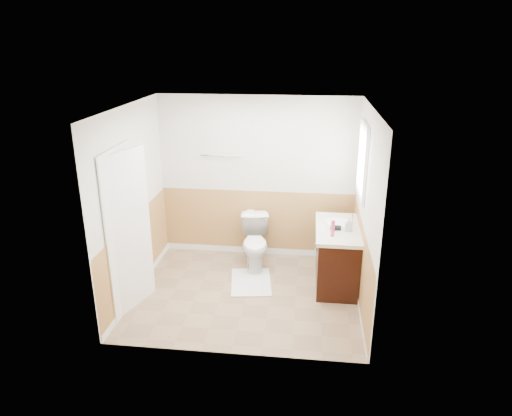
# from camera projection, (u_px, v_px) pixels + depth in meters

# --- Properties ---
(floor) EXTENTS (3.00, 3.00, 0.00)m
(floor) POSITION_uv_depth(u_px,v_px,m) (247.00, 293.00, 6.38)
(floor) COLOR #8C7051
(floor) RESTS_ON ground
(ceiling) EXTENTS (3.00, 3.00, 0.00)m
(ceiling) POSITION_uv_depth(u_px,v_px,m) (245.00, 107.00, 5.52)
(ceiling) COLOR white
(ceiling) RESTS_ON floor
(wall_back) EXTENTS (3.00, 0.00, 3.00)m
(wall_back) POSITION_uv_depth(u_px,v_px,m) (258.00, 178.00, 7.16)
(wall_back) COLOR silver
(wall_back) RESTS_ON floor
(wall_front) EXTENTS (3.00, 0.00, 3.00)m
(wall_front) POSITION_uv_depth(u_px,v_px,m) (228.00, 251.00, 4.74)
(wall_front) COLOR silver
(wall_front) RESTS_ON floor
(wall_left) EXTENTS (0.00, 3.00, 3.00)m
(wall_left) POSITION_uv_depth(u_px,v_px,m) (132.00, 202.00, 6.12)
(wall_left) COLOR silver
(wall_left) RESTS_ON floor
(wall_right) EXTENTS (0.00, 3.00, 3.00)m
(wall_right) POSITION_uv_depth(u_px,v_px,m) (366.00, 212.00, 5.79)
(wall_right) COLOR silver
(wall_right) RESTS_ON floor
(wainscot_back) EXTENTS (3.00, 0.00, 3.00)m
(wainscot_back) POSITION_uv_depth(u_px,v_px,m) (257.00, 224.00, 7.41)
(wainscot_back) COLOR tan
(wainscot_back) RESTS_ON floor
(wainscot_front) EXTENTS (3.00, 0.00, 3.00)m
(wainscot_front) POSITION_uv_depth(u_px,v_px,m) (230.00, 314.00, 5.01)
(wainscot_front) COLOR tan
(wainscot_front) RESTS_ON floor
(wainscot_left) EXTENTS (0.00, 2.60, 2.60)m
(wainscot_left) POSITION_uv_depth(u_px,v_px,m) (138.00, 254.00, 6.37)
(wainscot_left) COLOR tan
(wainscot_left) RESTS_ON floor
(wainscot_right) EXTENTS (0.00, 2.60, 2.60)m
(wainscot_right) POSITION_uv_depth(u_px,v_px,m) (361.00, 266.00, 6.04)
(wainscot_right) COLOR tan
(wainscot_right) RESTS_ON floor
(toilet) EXTENTS (0.53, 0.80, 0.76)m
(toilet) POSITION_uv_depth(u_px,v_px,m) (255.00, 243.00, 7.01)
(toilet) COLOR white
(toilet) RESTS_ON floor
(bath_mat) EXTENTS (0.66, 0.87, 0.02)m
(bath_mat) POSITION_uv_depth(u_px,v_px,m) (251.00, 282.00, 6.65)
(bath_mat) COLOR white
(bath_mat) RESTS_ON floor
(vanity_cabinet) EXTENTS (0.55, 1.10, 0.80)m
(vanity_cabinet) POSITION_uv_depth(u_px,v_px,m) (337.00, 258.00, 6.51)
(vanity_cabinet) COLOR black
(vanity_cabinet) RESTS_ON floor
(vanity_knob_left) EXTENTS (0.03, 0.03, 0.03)m
(vanity_knob_left) POSITION_uv_depth(u_px,v_px,m) (316.00, 250.00, 6.40)
(vanity_knob_left) COLOR silver
(vanity_knob_left) RESTS_ON vanity_cabinet
(vanity_knob_right) EXTENTS (0.03, 0.03, 0.03)m
(vanity_knob_right) POSITION_uv_depth(u_px,v_px,m) (316.00, 244.00, 6.58)
(vanity_knob_right) COLOR silver
(vanity_knob_right) RESTS_ON vanity_cabinet
(countertop) EXTENTS (0.60, 1.15, 0.05)m
(countertop) POSITION_uv_depth(u_px,v_px,m) (338.00, 229.00, 6.36)
(countertop) COLOR beige
(countertop) RESTS_ON vanity_cabinet
(sink_basin) EXTENTS (0.36, 0.36, 0.02)m
(sink_basin) POSITION_uv_depth(u_px,v_px,m) (339.00, 223.00, 6.49)
(sink_basin) COLOR white
(sink_basin) RESTS_ON countertop
(faucet) EXTENTS (0.02, 0.02, 0.14)m
(faucet) POSITION_uv_depth(u_px,v_px,m) (352.00, 219.00, 6.45)
(faucet) COLOR silver
(faucet) RESTS_ON countertop
(lotion_bottle) EXTENTS (0.05, 0.05, 0.22)m
(lotion_bottle) POSITION_uv_depth(u_px,v_px,m) (333.00, 228.00, 6.04)
(lotion_bottle) COLOR #E13A63
(lotion_bottle) RESTS_ON countertop
(soap_dispenser) EXTENTS (0.10, 0.10, 0.18)m
(soap_dispenser) POSITION_uv_depth(u_px,v_px,m) (349.00, 225.00, 6.22)
(soap_dispenser) COLOR #9298A5
(soap_dispenser) RESTS_ON countertop
(hair_dryer_body) EXTENTS (0.14, 0.07, 0.07)m
(hair_dryer_body) POSITION_uv_depth(u_px,v_px,m) (336.00, 228.00, 6.26)
(hair_dryer_body) COLOR black
(hair_dryer_body) RESTS_ON countertop
(hair_dryer_handle) EXTENTS (0.03, 0.03, 0.07)m
(hair_dryer_handle) POSITION_uv_depth(u_px,v_px,m) (333.00, 230.00, 6.27)
(hair_dryer_handle) COLOR black
(hair_dryer_handle) RESTS_ON countertop
(mirror_panel) EXTENTS (0.02, 0.35, 0.90)m
(mirror_panel) POSITION_uv_depth(u_px,v_px,m) (358.00, 165.00, 6.71)
(mirror_panel) COLOR silver
(mirror_panel) RESTS_ON wall_right
(window_frame) EXTENTS (0.04, 0.80, 1.00)m
(window_frame) POSITION_uv_depth(u_px,v_px,m) (362.00, 161.00, 6.17)
(window_frame) COLOR white
(window_frame) RESTS_ON wall_right
(window_glass) EXTENTS (0.01, 0.70, 0.90)m
(window_glass) POSITION_uv_depth(u_px,v_px,m) (364.00, 161.00, 6.16)
(window_glass) COLOR white
(window_glass) RESTS_ON wall_right
(door) EXTENTS (0.29, 0.78, 2.04)m
(door) POSITION_uv_depth(u_px,v_px,m) (128.00, 232.00, 5.76)
(door) COLOR white
(door) RESTS_ON wall_left
(door_frame) EXTENTS (0.02, 0.92, 2.10)m
(door_frame) POSITION_uv_depth(u_px,v_px,m) (122.00, 231.00, 5.77)
(door_frame) COLOR white
(door_frame) RESTS_ON wall_left
(door_knob) EXTENTS (0.06, 0.06, 0.06)m
(door_knob) POSITION_uv_depth(u_px,v_px,m) (143.00, 228.00, 6.09)
(door_knob) COLOR silver
(door_knob) RESTS_ON door
(towel_bar) EXTENTS (0.62, 0.02, 0.02)m
(towel_bar) POSITION_uv_depth(u_px,v_px,m) (221.00, 156.00, 7.06)
(towel_bar) COLOR silver
(towel_bar) RESTS_ON wall_back
(tp_holder_bar) EXTENTS (0.14, 0.02, 0.02)m
(tp_holder_bar) POSITION_uv_depth(u_px,v_px,m) (251.00, 213.00, 7.30)
(tp_holder_bar) COLOR silver
(tp_holder_bar) RESTS_ON wall_back
(tp_roll) EXTENTS (0.10, 0.11, 0.11)m
(tp_roll) POSITION_uv_depth(u_px,v_px,m) (251.00, 213.00, 7.30)
(tp_roll) COLOR white
(tp_roll) RESTS_ON tp_holder_bar
(tp_sheet) EXTENTS (0.10, 0.01, 0.16)m
(tp_sheet) POSITION_uv_depth(u_px,v_px,m) (251.00, 220.00, 7.33)
(tp_sheet) COLOR white
(tp_sheet) RESTS_ON tp_roll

